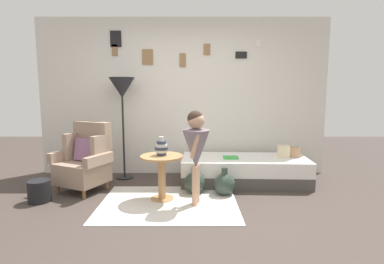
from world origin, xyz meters
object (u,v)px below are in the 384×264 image
daybed (244,170)px  armchair (86,160)px  side_table (162,169)px  demijohn_near (195,183)px  magazine_basket (40,191)px  vase_striped (162,148)px  book_on_daybed (231,157)px  person_child (196,145)px  demijohn_far (225,184)px  floor_lamp (122,91)px

daybed → armchair: bearing=-172.2°
side_table → demijohn_near: side_table is taller
side_table → magazine_basket: 1.60m
armchair → daybed: bearing=7.8°
daybed → vase_striped: 1.48m
side_table → vase_striped: bearing=93.9°
vase_striped → demijohn_near: (0.43, 0.23, -0.54)m
daybed → vase_striped: vase_striped is taller
armchair → magazine_basket: bearing=-132.4°
vase_striped → book_on_daybed: size_ratio=1.12×
person_child → book_on_daybed: (0.54, 0.84, -0.35)m
demijohn_near → demijohn_far: demijohn_far is taller
person_child → floor_lamp: bearing=134.5°
floor_lamp → demijohn_far: bearing=-27.7°
demijohn_far → book_on_daybed: bearing=73.9°
daybed → magazine_basket: daybed is taller
armchair → floor_lamp: (0.42, 0.58, 0.96)m
floor_lamp → demijohn_far: size_ratio=4.21×
book_on_daybed → demijohn_near: size_ratio=0.58×
side_table → person_child: person_child is taller
floor_lamp → magazine_basket: size_ratio=5.80×
daybed → side_table: bearing=-148.8°
person_child → book_on_daybed: 1.06m
demijohn_near → magazine_basket: demijohn_near is taller
person_child → vase_striped: bearing=155.8°
person_child → demijohn_near: bearing=91.8°
side_table → vase_striped: (-0.00, 0.02, 0.27)m
demijohn_near → demijohn_far: (0.41, -0.07, 0.00)m
armchair → vase_striped: bearing=-19.0°
demijohn_far → magazine_basket: size_ratio=1.38×
vase_striped → demijohn_near: size_ratio=0.65×
armchair → demijohn_near: 1.59m
magazine_basket → side_table: bearing=2.8°
demijohn_near → demijohn_far: 0.41m
vase_striped → floor_lamp: bearing=126.1°
book_on_daybed → demijohn_near: (-0.55, -0.42, -0.26)m
magazine_basket → daybed: bearing=16.2°
floor_lamp → side_table: bearing=-54.3°
armchair → floor_lamp: size_ratio=0.60×
person_child → daybed: bearing=50.2°
side_table → book_on_daybed: size_ratio=2.68×
daybed → demijohn_far: size_ratio=5.01×
side_table → demijohn_near: 0.56m
floor_lamp → person_child: (1.15, -1.17, -0.64)m
floor_lamp → book_on_daybed: floor_lamp is taller
daybed → book_on_daybed: bearing=-164.1°
floor_lamp → demijohn_near: size_ratio=4.26×
armchair → book_on_daybed: size_ratio=4.41×
person_child → magazine_basket: (-2.01, 0.11, -0.62)m
side_table → daybed: bearing=31.2°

